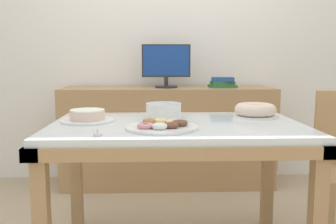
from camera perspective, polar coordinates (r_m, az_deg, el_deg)
name	(u,v)px	position (r m, az deg, el deg)	size (l,w,h in m)	color
wall_back	(167,41)	(3.60, -0.19, 10.71)	(8.00, 0.10, 2.60)	white
dining_table	(177,141)	(2.08, 1.32, -4.49)	(1.41, 0.89, 0.78)	silver
sideboard	(168,137)	(3.36, 0.00, -3.80)	(1.87, 0.44, 0.88)	tan
computer_monitor	(166,66)	(3.29, -0.29, 7.01)	(0.42, 0.20, 0.38)	#262628
book_stack	(222,83)	(3.35, 8.30, 4.44)	(0.24, 0.18, 0.09)	#2D6638
cake_chocolate_round	(87,117)	(2.15, -12.18, -0.69)	(0.30, 0.30, 0.07)	white
cake_golden_bundt	(255,111)	(2.32, 13.15, 0.21)	(0.27, 0.27, 0.08)	white
pastry_platter	(162,126)	(1.88, -1.00, -2.15)	(0.37, 0.37, 0.04)	white
plate_stack	(164,110)	(2.24, -0.67, 0.23)	(0.21, 0.21, 0.09)	white
tealight_right_edge	(90,113)	(2.44, -11.75, -0.13)	(0.04, 0.04, 0.04)	silver
tealight_centre	(149,120)	(2.11, -2.91, -1.21)	(0.04, 0.04, 0.04)	silver
tealight_left_edge	(98,134)	(1.74, -10.68, -3.26)	(0.04, 0.04, 0.04)	silver
tealight_near_cakes	(102,114)	(2.35, -9.96, -0.37)	(0.04, 0.04, 0.04)	silver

